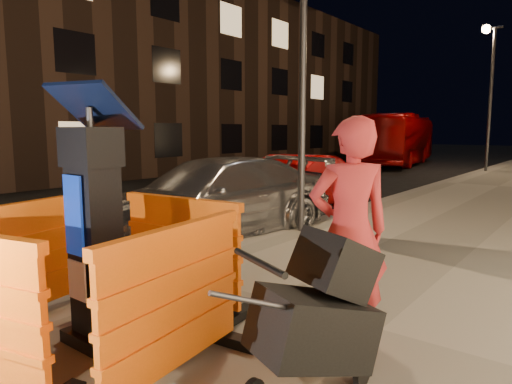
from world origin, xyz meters
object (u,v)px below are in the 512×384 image
Objects in this scene: barrier_back at (182,253)px; barrier_bldgside at (175,304)px; barrier_kerbside at (40,258)px; car_silver at (213,238)px; parking_kiosk at (95,225)px; car_red at (292,213)px; stroller at (313,321)px; bus_doubledecker at (397,164)px; man at (349,231)px.

barrier_bldgside is (0.95, -0.95, 0.00)m from barrier_back.
barrier_bldgside is at bearing -100.83° from barrier_kerbside.
barrier_kerbside is at bearing -61.66° from car_silver.
parking_kiosk is 0.49× the size of car_red.
stroller reaches higher than car_silver.
barrier_back is at bearing 81.17° from parking_kiosk.
barrier_back and barrier_bldgside have the same top height.
car_silver is 0.49× the size of bus_doubledecker.
barrier_kerbside is at bearing 171.17° from parking_kiosk.
bus_doubledecker reaches higher than car_silver.
stroller is (1.82, -0.54, -0.03)m from barrier_back.
car_silver reaches higher than car_red.
parking_kiosk reaches higher than man.
car_red is at bearing -99.22° from man.
barrier_back is 1.90m from stroller.
car_red is 0.41× the size of bus_doubledecker.
bus_doubledecker is 22.98m from man.
barrier_back is 3.67m from car_silver.
car_red is at bearing 147.87° from stroller.
man is at bearing -23.05° from car_silver.
barrier_back reaches higher than car_red.
man reaches higher than bus_doubledecker.
barrier_back is 6.32m from car_red.
barrier_back is 0.35× the size of car_red.
car_red is 3.82× the size of stroller.
bus_doubledecker is at bearing 132.88° from stroller.
barrier_bldgside reaches higher than car_red.
parking_kiosk is 4.53m from car_silver.
barrier_back is at bearing -84.32° from bus_doubledecker.
parking_kiosk is 1.05m from barrier_kerbside.
barrier_kerbside is 0.29× the size of car_silver.
bus_doubledecker is (-3.62, 16.20, 0.00)m from car_red.
barrier_kerbside is 6.92m from car_red.
stroller is (1.82, 0.41, -0.47)m from parking_kiosk.
car_red is (-3.45, 6.71, -0.71)m from barrier_bldgside.
parking_kiosk reaches higher than barrier_back.
bus_doubledecker is at bearing -116.85° from man.
parking_kiosk is at bearing -7.75° from man.
parking_kiosk reaches higher than bus_doubledecker.
barrier_back is 1.00× the size of barrier_kerbside.
man is (3.87, -2.45, 1.09)m from car_silver.
parking_kiosk is 1.40× the size of barrier_bldgside.
man is at bearing 6.54° from barrier_back.
bus_doubledecker reaches higher than car_red.
barrier_kerbside reaches higher than stroller.
barrier_back is 1.00× the size of barrier_bldgside.
barrier_kerbside is (-0.95, -0.95, 0.00)m from barrier_back.
barrier_back is 0.14× the size of bus_doubledecker.
bus_doubledecker is (-3.87, 19.15, 0.00)m from car_silver.
car_silver is (-1.29, 3.76, -0.71)m from barrier_kerbside.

